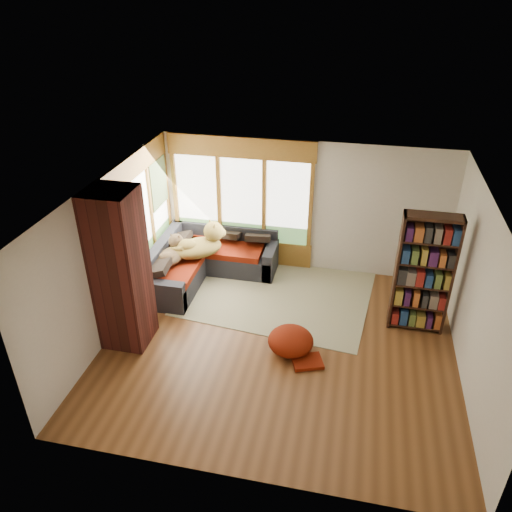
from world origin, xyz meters
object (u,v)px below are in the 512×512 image
at_px(dog_tan, 201,241).
at_px(dog_brindle, 172,251).
at_px(bookshelf, 423,274).
at_px(area_rug, 277,293).
at_px(brick_chimney, 120,270).
at_px(sectional_sofa, 195,262).
at_px(pouf, 291,340).

height_order(dog_tan, dog_brindle, dog_tan).
bearing_deg(bookshelf, area_rug, 168.43).
bearing_deg(dog_tan, bookshelf, -49.41).
distance_m(area_rug, dog_brindle, 2.10).
xyz_separation_m(brick_chimney, sectional_sofa, (0.45, 2.05, -1.00)).
bearing_deg(area_rug, bookshelf, -11.57).
relative_size(bookshelf, pouf, 2.89).
bearing_deg(bookshelf, brick_chimney, -164.17).
xyz_separation_m(pouf, dog_brindle, (-2.45, 1.44, 0.53)).
bearing_deg(dog_tan, pouf, -80.71).
height_order(area_rug, bookshelf, bookshelf).
bearing_deg(dog_brindle, pouf, -113.86).
bearing_deg(dog_brindle, area_rug, -80.32).
bearing_deg(area_rug, dog_brindle, -176.83).
distance_m(brick_chimney, dog_brindle, 1.77).
distance_m(bookshelf, pouf, 2.36).
bearing_deg(pouf, brick_chimney, -174.76).
distance_m(brick_chimney, dog_tan, 2.15).
bearing_deg(area_rug, brick_chimney, -139.83).
xyz_separation_m(sectional_sofa, bookshelf, (4.09, -0.76, 0.73)).
height_order(sectional_sofa, area_rug, sectional_sofa).
distance_m(pouf, dog_tan, 2.73).
relative_size(sectional_sofa, dog_tan, 1.97).
bearing_deg(dog_tan, area_rug, -47.40).
height_order(brick_chimney, sectional_sofa, brick_chimney).
distance_m(area_rug, dog_tan, 1.72).
height_order(sectional_sofa, bookshelf, bookshelf).
xyz_separation_m(area_rug, dog_tan, (-1.50, 0.22, 0.81)).
xyz_separation_m(sectional_sofa, pouf, (2.15, -1.81, -0.10)).
height_order(bookshelf, pouf, bookshelf).
bearing_deg(brick_chimney, dog_tan, 72.94).
bearing_deg(brick_chimney, dog_brindle, 84.95).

